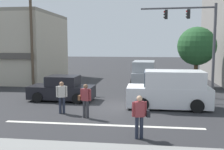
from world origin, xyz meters
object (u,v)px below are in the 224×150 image
at_px(van_approaching_near, 170,90).
at_px(pedestrian_far_side, 85,99).
at_px(utility_pole_near_left, 31,32).
at_px(pedestrian_mid_crossing, 62,95).
at_px(van_waiting_far, 144,73).
at_px(sedan_crossing_center, 62,89).
at_px(pedestrian_foreground_with_bag, 140,114).
at_px(traffic_light_mast, 199,35).
at_px(street_tree, 197,46).

relative_size(van_approaching_near, pedestrian_far_side, 2.76).
height_order(utility_pole_near_left, pedestrian_mid_crossing, utility_pole_near_left).
xyz_separation_m(utility_pole_near_left, van_approaching_near, (10.58, -5.62, -3.52)).
distance_m(utility_pole_near_left, van_waiting_far, 10.11).
height_order(sedan_crossing_center, pedestrian_far_side, pedestrian_far_side).
distance_m(van_approaching_near, pedestrian_foreground_with_bag, 5.35).
relative_size(traffic_light_mast, van_approaching_near, 1.35).
relative_size(van_waiting_far, pedestrian_foreground_with_bag, 2.80).
distance_m(sedan_crossing_center, pedestrian_mid_crossing, 3.28).
bearing_deg(pedestrian_mid_crossing, pedestrian_foreground_with_bag, -37.90).
xyz_separation_m(sedan_crossing_center, pedestrian_mid_crossing, (1.00, -3.12, 0.24)).
relative_size(utility_pole_near_left, sedan_crossing_center, 2.11).
bearing_deg(sedan_crossing_center, street_tree, 33.95).
xyz_separation_m(utility_pole_near_left, sedan_crossing_center, (3.92, -4.44, -3.82)).
relative_size(utility_pole_near_left, traffic_light_mast, 1.41).
relative_size(utility_pole_near_left, van_waiting_far, 1.87).
bearing_deg(van_waiting_far, utility_pole_near_left, -163.12).
distance_m(van_waiting_far, pedestrian_foreground_with_bag, 13.48).
height_order(van_waiting_far, pedestrian_far_side, van_waiting_far).
xyz_separation_m(van_waiting_far, pedestrian_foreground_with_bag, (-0.07, -13.48, -0.05)).
xyz_separation_m(traffic_light_mast, van_approaching_near, (-2.07, -3.16, -3.17)).
distance_m(street_tree, pedestrian_far_side, 12.57).
distance_m(utility_pole_near_left, pedestrian_far_side, 10.94).
xyz_separation_m(traffic_light_mast, pedestrian_mid_crossing, (-7.73, -5.09, -3.23)).
height_order(street_tree, pedestrian_far_side, street_tree).
bearing_deg(van_waiting_far, van_approaching_near, -79.78).
relative_size(street_tree, utility_pole_near_left, 0.57).
distance_m(traffic_light_mast, van_waiting_far, 7.08).
distance_m(utility_pole_near_left, traffic_light_mast, 12.89).
bearing_deg(pedestrian_far_side, traffic_light_mast, 42.11).
bearing_deg(utility_pole_near_left, van_waiting_far, 16.88).
relative_size(van_waiting_far, pedestrian_mid_crossing, 2.80).
bearing_deg(pedestrian_far_side, street_tree, 55.13).
xyz_separation_m(street_tree, sedan_crossing_center, (-9.44, -6.35, -2.70)).
bearing_deg(sedan_crossing_center, traffic_light_mast, 12.75).
distance_m(sedan_crossing_center, pedestrian_foreground_with_bag, 8.09).
xyz_separation_m(van_waiting_far, van_approaching_near, (1.51, -8.38, 0.00)).
bearing_deg(utility_pole_near_left, traffic_light_mast, -11.01).
bearing_deg(sedan_crossing_center, pedestrian_foreground_with_bag, -51.08).
relative_size(utility_pole_near_left, pedestrian_far_side, 5.24).
bearing_deg(van_approaching_near, traffic_light_mast, 56.80).
relative_size(street_tree, van_approaching_near, 1.09).
bearing_deg(sedan_crossing_center, van_approaching_near, -10.09).
distance_m(pedestrian_foreground_with_bag, pedestrian_far_side, 3.70).
bearing_deg(pedestrian_foreground_with_bag, van_waiting_far, 89.70).
bearing_deg(pedestrian_mid_crossing, pedestrian_far_side, -24.69).
bearing_deg(van_waiting_far, pedestrian_foreground_with_bag, -90.30).
bearing_deg(sedan_crossing_center, pedestrian_far_side, -57.52).
bearing_deg(sedan_crossing_center, van_waiting_far, 54.38).
bearing_deg(sedan_crossing_center, utility_pole_near_left, 131.44).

